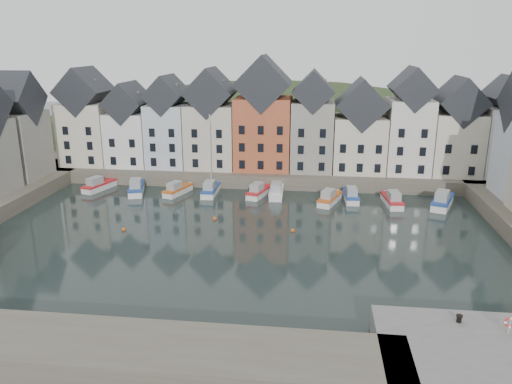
% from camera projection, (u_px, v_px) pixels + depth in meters
% --- Properties ---
extents(ground, '(260.00, 260.00, 0.00)m').
position_uv_depth(ground, '(236.00, 246.00, 54.88)').
color(ground, black).
rests_on(ground, ground).
extents(far_quay, '(90.00, 16.00, 2.00)m').
position_uv_depth(far_quay, '(264.00, 171.00, 83.12)').
color(far_quay, '#554F41').
rests_on(far_quay, ground).
extents(near_wall, '(50.00, 6.00, 2.00)m').
position_uv_depth(near_wall, '(45.00, 348.00, 34.81)').
color(near_wall, '#554F41').
rests_on(near_wall, ground).
extents(hillside, '(153.60, 70.40, 64.00)m').
position_uv_depth(hillside, '(276.00, 223.00, 113.29)').
color(hillside, '#21341A').
rests_on(hillside, ground).
extents(far_terrace, '(72.37, 8.16, 17.78)m').
position_uv_depth(far_terrace, '(283.00, 126.00, 78.59)').
color(far_terrace, beige).
rests_on(far_terrace, far_quay).
extents(mooring_buoys, '(20.50, 5.50, 0.50)m').
position_uv_depth(mooring_buoys, '(210.00, 226.00, 60.36)').
color(mooring_buoys, '#C35216').
rests_on(mooring_buoys, ground).
extents(boat_a, '(3.61, 6.35, 2.33)m').
position_uv_depth(boat_a, '(98.00, 185.00, 75.55)').
color(boat_a, silver).
rests_on(boat_a, ground).
extents(boat_b, '(3.75, 6.89, 2.53)m').
position_uv_depth(boat_b, '(136.00, 188.00, 73.96)').
color(boat_b, silver).
rests_on(boat_b, ground).
extents(boat_c, '(3.50, 5.99, 2.20)m').
position_uv_depth(boat_c, '(177.00, 190.00, 73.41)').
color(boat_c, silver).
rests_on(boat_c, ground).
extents(boat_d, '(2.03, 6.25, 11.89)m').
position_uv_depth(boat_d, '(210.00, 189.00, 73.30)').
color(boat_d, silver).
rests_on(boat_d, ground).
extents(boat_e, '(3.45, 6.25, 2.29)m').
position_uv_depth(boat_e, '(259.00, 192.00, 72.49)').
color(boat_e, silver).
rests_on(boat_e, ground).
extents(boat_f, '(2.16, 6.36, 2.42)m').
position_uv_depth(boat_f, '(276.00, 191.00, 72.42)').
color(boat_f, silver).
rests_on(boat_f, ground).
extents(boat_g, '(3.73, 6.32, 2.32)m').
position_uv_depth(boat_g, '(329.00, 198.00, 69.24)').
color(boat_g, silver).
rests_on(boat_g, ground).
extents(boat_h, '(2.13, 6.06, 2.30)m').
position_uv_depth(boat_h, '(351.00, 196.00, 70.54)').
color(boat_h, silver).
rests_on(boat_h, ground).
extents(boat_i, '(2.53, 6.30, 2.35)m').
position_uv_depth(boat_i, '(392.00, 200.00, 68.42)').
color(boat_i, silver).
rests_on(boat_i, ground).
extents(boat_j, '(4.53, 7.21, 2.65)m').
position_uv_depth(boat_j, '(442.00, 201.00, 67.72)').
color(boat_j, silver).
rests_on(boat_j, ground).
extents(mooring_bollard, '(0.48, 0.48, 0.56)m').
position_uv_depth(mooring_bollard, '(459.00, 318.00, 36.08)').
color(mooring_bollard, black).
rests_on(mooring_bollard, near_quay).
extents(life_ring_post, '(0.80, 0.17, 1.30)m').
position_uv_depth(life_ring_post, '(510.00, 323.00, 34.48)').
color(life_ring_post, gray).
rests_on(life_ring_post, near_quay).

